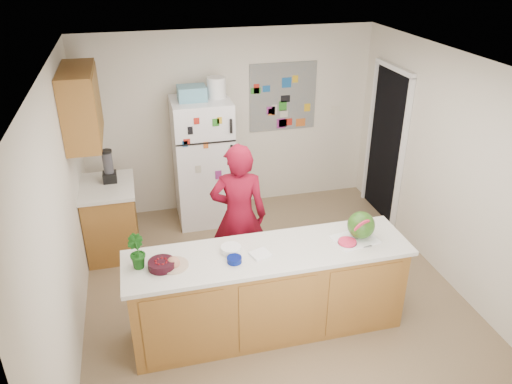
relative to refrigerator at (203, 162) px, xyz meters
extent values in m
cube|color=brown|center=(0.45, -1.88, -0.86)|extent=(4.00, 4.50, 0.02)
cube|color=beige|center=(0.45, 0.38, 0.40)|extent=(4.00, 0.02, 2.50)
cube|color=beige|center=(-1.56, -1.88, 0.40)|extent=(0.02, 4.50, 2.50)
cube|color=beige|center=(2.46, -1.88, 0.40)|extent=(0.02, 4.50, 2.50)
cube|color=white|center=(0.45, -1.88, 1.66)|extent=(4.00, 4.50, 0.02)
cube|color=black|center=(2.44, -0.43, 0.17)|extent=(0.03, 0.85, 2.04)
cube|color=brown|center=(0.25, -2.38, -0.41)|extent=(2.60, 0.62, 0.88)
cube|color=silver|center=(0.25, -2.38, 0.05)|extent=(2.68, 0.70, 0.04)
cube|color=brown|center=(-1.24, -0.53, -0.42)|extent=(0.60, 0.80, 0.86)
cube|color=silver|center=(-1.24, -0.53, 0.03)|extent=(0.64, 0.84, 0.04)
cube|color=brown|center=(-1.37, -0.58, 1.05)|extent=(0.35, 1.00, 0.80)
cube|color=silver|center=(0.00, 0.00, 0.00)|extent=(0.75, 0.70, 1.70)
cube|color=#5999B2|center=(-0.10, 0.00, 0.94)|extent=(0.35, 0.28, 0.18)
cube|color=slate|center=(1.20, 0.36, 0.70)|extent=(0.95, 0.01, 0.95)
imported|color=maroon|center=(0.15, -1.53, -0.01)|extent=(0.68, 0.51, 1.67)
cylinder|color=black|center=(-1.19, -0.43, 0.24)|extent=(0.12, 0.12, 0.38)
cube|color=silver|center=(1.10, -2.39, 0.08)|extent=(0.45, 0.37, 0.01)
sphere|color=#214F10|center=(1.16, -2.37, 0.21)|extent=(0.26, 0.26, 0.26)
cylinder|color=red|center=(1.00, -2.44, 0.09)|extent=(0.17, 0.17, 0.02)
cylinder|color=black|center=(-0.73, -2.40, 0.11)|extent=(0.30, 0.30, 0.07)
cylinder|color=silver|center=(-0.09, -2.30, 0.10)|extent=(0.22, 0.22, 0.06)
cylinder|color=#04115A|center=(-0.10, -2.47, 0.10)|extent=(0.18, 0.18, 0.05)
cylinder|color=#BBA790|center=(-0.63, -2.40, 0.08)|extent=(0.31, 0.31, 0.02)
cube|color=white|center=(0.16, -2.42, 0.08)|extent=(0.21, 0.20, 0.02)
cube|color=gray|center=(1.17, -2.52, 0.08)|extent=(0.09, 0.04, 0.01)
imported|color=#1F4916|center=(-0.94, -2.33, 0.23)|extent=(0.21, 0.22, 0.31)
camera|label=1|loc=(-0.81, -6.10, 2.65)|focal=35.00mm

